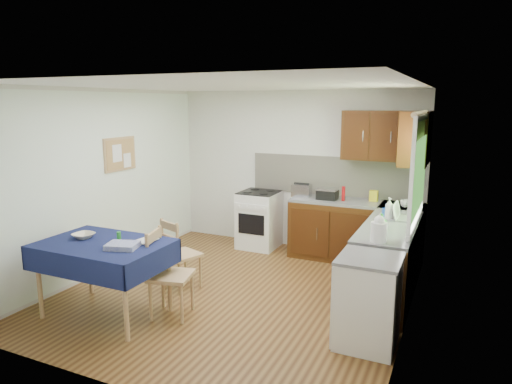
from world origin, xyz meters
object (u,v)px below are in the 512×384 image
at_px(toaster, 302,190).
at_px(sandwich_press, 327,194).
at_px(dining_table, 104,252).
at_px(chair_far, 179,252).
at_px(kettle, 379,230).
at_px(chair_near, 167,271).
at_px(dish_rack, 396,217).

height_order(toaster, sandwich_press, toaster).
relative_size(dining_table, chair_far, 1.51).
relative_size(chair_far, kettle, 3.23).
bearing_deg(kettle, toaster, 128.39).
bearing_deg(chair_far, toaster, -95.19).
height_order(dining_table, sandwich_press, sandwich_press).
relative_size(toaster, sandwich_press, 0.98).
bearing_deg(chair_near, sandwich_press, -35.86).
bearing_deg(sandwich_press, toaster, 174.77).
bearing_deg(sandwich_press, chair_near, -115.10).
height_order(toaster, kettle, kettle).
distance_m(chair_near, sandwich_press, 2.84).
relative_size(chair_far, sandwich_press, 3.15).
distance_m(chair_far, dish_rack, 2.74).
height_order(chair_far, dish_rack, dish_rack).
distance_m(sandwich_press, dish_rack, 1.34).
xyz_separation_m(toaster, kettle, (1.47, -1.86, 0.03)).
relative_size(chair_near, dish_rack, 2.21).
relative_size(sandwich_press, kettle, 1.02).
bearing_deg(dining_table, toaster, 73.82).
xyz_separation_m(dish_rack, kettle, (-0.03, -1.06, 0.10)).
bearing_deg(chair_far, dining_table, 92.24).
relative_size(sandwich_press, dish_rack, 0.65).
bearing_deg(chair_far, kettle, -157.36).
relative_size(chair_far, chair_near, 0.93).
xyz_separation_m(chair_far, kettle, (2.41, 0.08, 0.55)).
distance_m(chair_far, toaster, 2.22).
height_order(sandwich_press, dish_rack, dish_rack).
bearing_deg(chair_far, chair_near, 134.82).
distance_m(dining_table, toaster, 3.16).
height_order(chair_near, kettle, kettle).
distance_m(chair_far, chair_near, 0.74).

